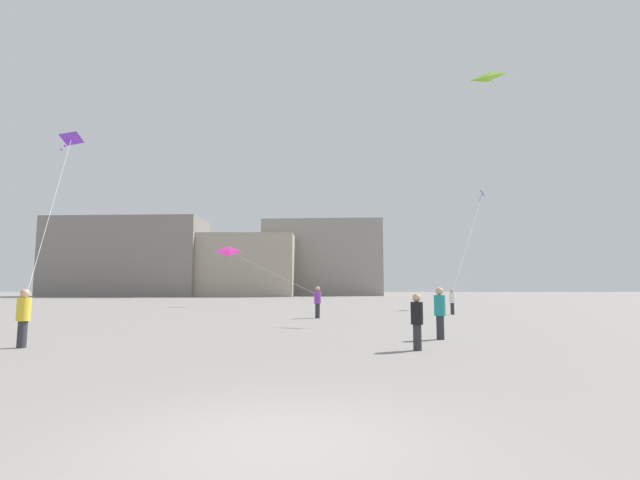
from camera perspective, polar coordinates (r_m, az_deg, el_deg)
ground_plane at (r=5.64m, az=-5.81°, el=-24.50°), size 300.00×300.00×0.00m
person_in_purple at (r=25.84m, az=-0.31°, el=-7.73°), size 0.39×0.39×1.81m
person_in_yellow at (r=16.08m, az=-33.56°, el=-8.00°), size 0.38×0.38×1.72m
person_in_black at (r=13.21m, az=12.24°, el=-9.81°), size 0.35×0.35×1.60m
person_in_teal at (r=16.08m, az=15.01°, el=-8.70°), size 0.39×0.39×1.77m
person_in_white at (r=30.41m, az=16.48°, el=-7.41°), size 0.35×0.35×1.63m
kite_magenta_delta at (r=42.05m, az=-11.40°, el=-1.45°), size 9.64×15.94×4.18m
kite_cobalt_delta at (r=40.67m, az=19.92°, el=5.26°), size 5.63×9.33×8.79m
kite_violet_delta at (r=24.70m, az=-29.24°, el=10.78°), size 3.76×7.88×7.82m
kite_lime_delta at (r=29.95m, az=20.57°, el=18.45°), size 2.41×4.40×13.31m
building_left_hall at (r=89.64m, az=-23.40°, el=-2.04°), size 28.09×10.49×14.27m
building_centre_hall at (r=87.15m, az=-11.60°, el=-3.29°), size 25.72×15.93×11.29m
building_right_hall at (r=95.62m, az=0.46°, el=-2.45°), size 24.58×17.41×15.24m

